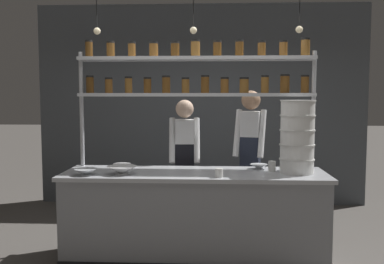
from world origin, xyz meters
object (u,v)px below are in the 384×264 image
Objects in this scene: prep_bowl_center_back at (122,166)px; serving_cup_by_board at (272,166)px; chef_left at (185,160)px; prep_bowl_near_right at (122,170)px; prep_bowl_near_left at (259,167)px; prep_bowl_center_front at (86,172)px; serving_cup_front at (219,173)px; container_stack at (297,137)px; spice_shelf_unit at (198,81)px; chef_center at (250,153)px.

prep_bowl_center_back is 1.82× the size of serving_cup_by_board.
chef_left reaches higher than serving_cup_by_board.
chef_left is 15.73× the size of serving_cup_by_board.
prep_bowl_near_left is at bearing 14.91° from prep_bowl_near_right.
prep_bowl_center_front is 0.77× the size of prep_bowl_near_right.
prep_bowl_center_front is at bearing 177.83° from serving_cup_front.
prep_bowl_near_right is (-1.39, -0.37, 0.01)m from prep_bowl_near_left.
container_stack is 1.85m from prep_bowl_center_back.
spice_shelf_unit is at bearing 162.60° from serving_cup_by_board.
prep_bowl_near_right is (0.34, 0.07, 0.01)m from prep_bowl_center_front.
container_stack is 3.25× the size of prep_bowl_center_front.
prep_bowl_near_left is at bearing 132.29° from serving_cup_by_board.
prep_bowl_near_right is at bearing -175.07° from container_stack.
prep_bowl_near_right is at bearing -77.68° from prep_bowl_center_back.
container_stack is 2.12m from prep_bowl_center_front.
chef_center is 9.42× the size of prep_bowl_near_left.
chef_center is at bearing 34.15° from spice_shelf_unit.
prep_bowl_center_back is at bearing -168.52° from spice_shelf_unit.
prep_bowl_near_right is 0.97m from serving_cup_front.
prep_bowl_near_right is (0.07, -0.32, 0.01)m from prep_bowl_center_back.
serving_cup_front is (1.30, -0.05, 0.01)m from prep_bowl_center_front.
chef_left is at bearing 37.22° from prep_bowl_center_back.
prep_bowl_near_right is at bearing -130.28° from chef_center.
prep_bowl_near_left is 0.64× the size of prep_bowl_near_right.
prep_bowl_near_right is (-0.73, -0.48, -0.90)m from spice_shelf_unit.
chef_center is at bearing 22.18° from prep_bowl_center_back.
chef_center is 1.94m from prep_bowl_center_front.
spice_shelf_unit is 13.72× the size of prep_bowl_near_left.
spice_shelf_unit reaches higher than prep_bowl_center_back.
prep_bowl_near_left is at bearing -9.59° from spice_shelf_unit.
serving_cup_front is at bearing -71.01° from chef_left.
serving_cup_front is 0.65m from serving_cup_by_board.
prep_bowl_near_left is 1.78m from prep_bowl_center_front.
chef_center is 5.99× the size of prep_bowl_near_right.
chef_center is at bearing 104.28° from serving_cup_by_board.
chef_center is 1.53m from prep_bowl_center_back.
serving_cup_by_board is at bearing 8.95° from prep_bowl_near_right.
serving_cup_by_board is at bearing -47.71° from prep_bowl_near_left.
prep_bowl_near_left is 2.19× the size of serving_cup_front.
chef_left reaches higher than prep_bowl_center_back.
prep_bowl_near_right is at bearing -129.39° from chef_left.
spice_shelf_unit is at bearing -67.08° from chef_left.
prep_bowl_near_right is (-1.74, -0.15, -0.33)m from container_stack.
container_stack is at bearing -31.82° from prep_bowl_near_left.
spice_shelf_unit reaches higher than serving_cup_front.
container_stack is at bearing -45.57° from chef_center.
chef_center reaches higher than prep_bowl_center_back.
prep_bowl_near_left is at bearing 148.18° from container_stack.
serving_cup_by_board is (1.51, 0.24, 0.01)m from prep_bowl_near_right.
prep_bowl_center_back is 0.65× the size of prep_bowl_near_right.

